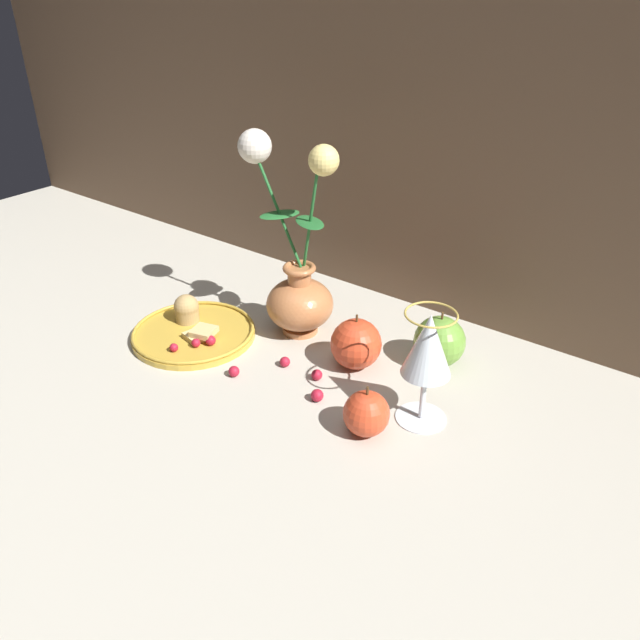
# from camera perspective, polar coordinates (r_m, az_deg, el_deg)

# --- Properties ---
(ground_plane) EXTENTS (2.40, 2.40, 0.00)m
(ground_plane) POSITION_cam_1_polar(r_m,az_deg,el_deg) (1.00, 0.14, -4.60)
(ground_plane) COLOR #B7B2A3
(ground_plane) RESTS_ON ground
(vase) EXTENTS (0.18, 0.12, 0.34)m
(vase) POSITION_cam_1_polar(r_m,az_deg,el_deg) (1.06, -2.14, 3.91)
(vase) COLOR #B77042
(vase) RESTS_ON ground_plane
(plate_with_pastries) EXTENTS (0.21, 0.21, 0.06)m
(plate_with_pastries) POSITION_cam_1_polar(r_m,az_deg,el_deg) (1.11, -11.54, -0.84)
(plate_with_pastries) COLOR gold
(plate_with_pastries) RESTS_ON ground_plane
(wine_glass) EXTENTS (0.07, 0.07, 0.17)m
(wine_glass) POSITION_cam_1_polar(r_m,az_deg,el_deg) (0.85, 9.82, -2.66)
(wine_glass) COLOR silver
(wine_glass) RESTS_ON ground_plane
(apple_beside_vase) EXTENTS (0.08, 0.08, 0.09)m
(apple_beside_vase) POSITION_cam_1_polar(r_m,az_deg,el_deg) (0.99, 3.31, -2.20)
(apple_beside_vase) COLOR #D14223
(apple_beside_vase) RESTS_ON ground_plane
(apple_near_glass) EXTENTS (0.06, 0.06, 0.08)m
(apple_near_glass) POSITION_cam_1_polar(r_m,az_deg,el_deg) (0.86, 4.26, -8.52)
(apple_near_glass) COLOR #D14223
(apple_near_glass) RESTS_ON ground_plane
(apple_at_table_edge) EXTENTS (0.08, 0.08, 0.10)m
(apple_at_table_edge) POSITION_cam_1_polar(r_m,az_deg,el_deg) (1.01, 10.86, -1.95)
(apple_at_table_edge) COLOR #669938
(apple_at_table_edge) RESTS_ON ground_plane
(berry_near_plate) EXTENTS (0.02, 0.02, 0.02)m
(berry_near_plate) POSITION_cam_1_polar(r_m,az_deg,el_deg) (1.01, -3.23, -3.84)
(berry_near_plate) COLOR #AD192D
(berry_near_plate) RESTS_ON ground_plane
(berry_front_center) EXTENTS (0.02, 0.02, 0.02)m
(berry_front_center) POSITION_cam_1_polar(r_m,az_deg,el_deg) (0.99, -7.87, -4.67)
(berry_front_center) COLOR #AD192D
(berry_front_center) RESTS_ON ground_plane
(berry_by_glass_stem) EXTENTS (0.02, 0.02, 0.02)m
(berry_by_glass_stem) POSITION_cam_1_polar(r_m,az_deg,el_deg) (0.98, -0.29, -5.04)
(berry_by_glass_stem) COLOR #AD192D
(berry_by_glass_stem) RESTS_ON ground_plane
(berry_under_candlestick) EXTENTS (0.02, 0.02, 0.02)m
(berry_under_candlestick) POSITION_cam_1_polar(r_m,az_deg,el_deg) (0.93, -0.26, -6.91)
(berry_under_candlestick) COLOR #AD192D
(berry_under_candlestick) RESTS_ON ground_plane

